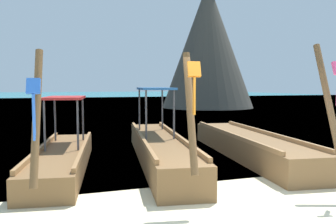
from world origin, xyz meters
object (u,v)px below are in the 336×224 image
Objects in this scene: karst_rock at (209,48)px; longtail_boat_orange_ribbon at (159,148)px; longtail_boat_blue_ribbon at (63,157)px; longtail_boat_pink_ribbon at (249,145)px.

longtail_boat_orange_ribbon is at bearing -118.47° from karst_rock.
longtail_boat_pink_ribbon is at bearing -0.89° from longtail_boat_blue_ribbon.
longtail_boat_pink_ribbon is 0.62× the size of karst_rock.
longtail_boat_orange_ribbon is (2.47, 0.11, 0.06)m from longtail_boat_blue_ribbon.
longtail_boat_orange_ribbon is 24.81m from karst_rock.
longtail_boat_blue_ribbon is 5.08m from longtail_boat_pink_ribbon.
karst_rock is (11.57, 21.33, 5.18)m from longtail_boat_orange_ribbon.
karst_rock is (8.96, 21.52, 5.23)m from longtail_boat_pink_ribbon.
longtail_boat_pink_ribbon reaches higher than longtail_boat_orange_ribbon.
karst_rock reaches higher than longtail_boat_orange_ribbon.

